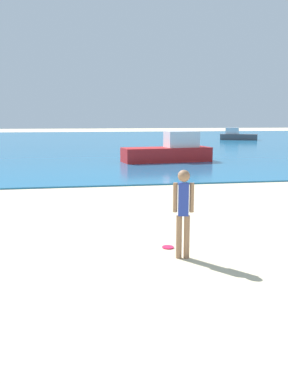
{
  "coord_description": "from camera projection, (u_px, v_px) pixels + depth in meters",
  "views": [
    {
      "loc": [
        -1.31,
        -0.17,
        2.51
      ],
      "look_at": [
        0.18,
        8.42,
        0.94
      ],
      "focal_mm": 38.6,
      "sensor_mm": 36.0,
      "label": 1
    }
  ],
  "objects": [
    {
      "name": "person_standing",
      "position": [
        183.0,
        209.0,
        7.35
      ],
      "size": [
        0.37,
        0.21,
        1.62
      ],
      "rotation": [
        0.0,
        0.0,
        6.08
      ],
      "color": "#936B4C",
      "rests_on": "ground"
    },
    {
      "name": "boat_far",
      "position": [
        237.0,
        136.0,
        46.58
      ],
      "size": [
        4.26,
        2.76,
        1.38
      ],
      "rotation": [
        0.0,
        0.0,
        -0.39
      ],
      "color": "#4C4C51",
      "rests_on": "water"
    },
    {
      "name": "frisbee",
      "position": [
        168.0,
        247.0,
        8.09
      ],
      "size": [
        0.23,
        0.23,
        0.03
      ],
      "primitive_type": "cylinder",
      "color": "#E51E4C",
      "rests_on": "ground"
    },
    {
      "name": "water",
      "position": [
        85.0,
        141.0,
        44.36
      ],
      "size": [
        160.0,
        60.0,
        0.06
      ],
      "primitive_type": "cube",
      "color": "#1E6B9E",
      "rests_on": "ground"
    },
    {
      "name": "boat_near",
      "position": [
        170.0,
        151.0,
        23.47
      ],
      "size": [
        5.17,
        2.22,
        1.7
      ],
      "rotation": [
        0.0,
        0.0,
        3.27
      ],
      "color": "red",
      "rests_on": "water"
    }
  ]
}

